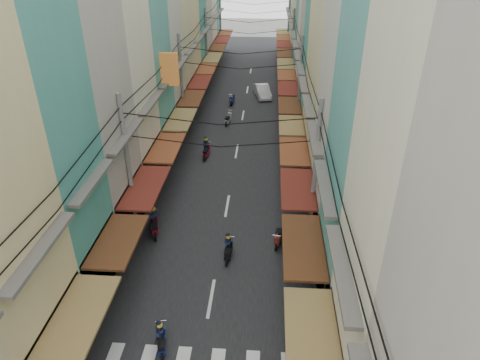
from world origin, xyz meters
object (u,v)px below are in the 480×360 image
at_px(traffic_sign, 325,283).
at_px(white_car, 262,97).
at_px(bicycle, 339,322).
at_px(market_umbrella, 345,261).

bearing_deg(traffic_sign, white_car, 96.05).
relative_size(white_car, bicycle, 2.78).
bearing_deg(white_car, bicycle, -94.33).
distance_m(white_car, traffic_sign, 30.85).
relative_size(white_car, traffic_sign, 1.51).
xyz_separation_m(bicycle, traffic_sign, (-0.84, 0.00, 2.19)).
height_order(white_car, traffic_sign, traffic_sign).
relative_size(bicycle, traffic_sign, 0.54).
relative_size(bicycle, market_umbrella, 0.61).
bearing_deg(market_umbrella, white_car, 98.19).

